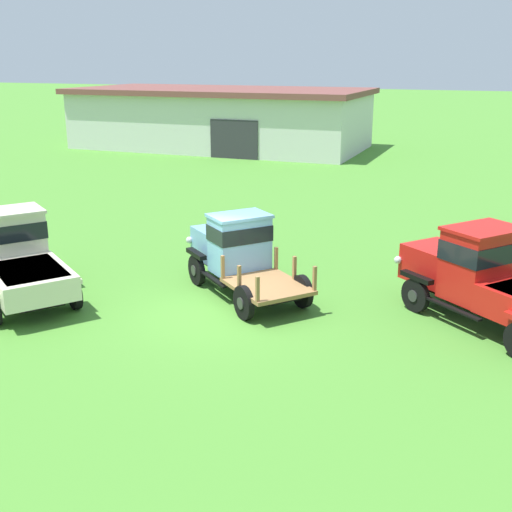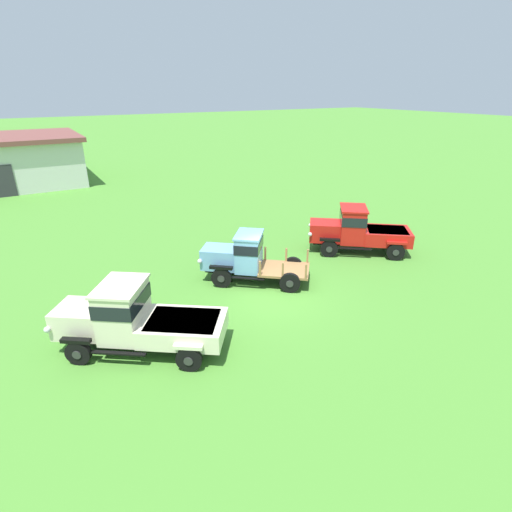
% 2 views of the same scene
% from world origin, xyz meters
% --- Properties ---
extents(ground_plane, '(240.00, 240.00, 0.00)m').
position_xyz_m(ground_plane, '(0.00, 0.00, 0.00)').
color(ground_plane, '#47842D').
extents(farm_shed, '(20.13, 9.87, 4.07)m').
position_xyz_m(farm_shed, '(-12.70, 28.10, 2.06)').
color(farm_shed, silver).
rests_on(farm_shed, ground).
extents(vintage_truck_foreground_near, '(5.32, 4.50, 2.25)m').
position_xyz_m(vintage_truck_foreground_near, '(-5.66, -0.78, 1.09)').
color(vintage_truck_foreground_near, black).
rests_on(vintage_truck_foreground_near, ground).
extents(vintage_truck_second_in_line, '(4.52, 4.14, 2.14)m').
position_xyz_m(vintage_truck_second_in_line, '(-0.31, 1.74, 1.10)').
color(vintage_truck_second_in_line, black).
rests_on(vintage_truck_second_in_line, ground).
extents(vintage_truck_midrow_center, '(4.95, 4.41, 2.30)m').
position_xyz_m(vintage_truck_midrow_center, '(6.19, 1.72, 1.14)').
color(vintage_truck_midrow_center, black).
rests_on(vintage_truck_midrow_center, ground).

